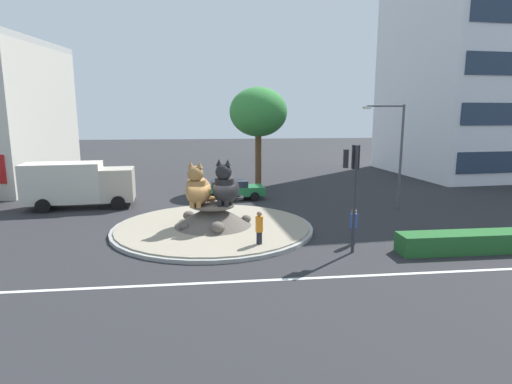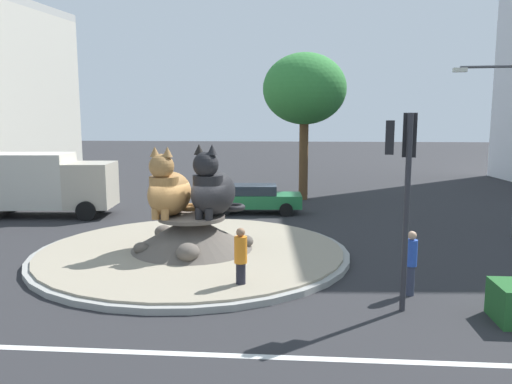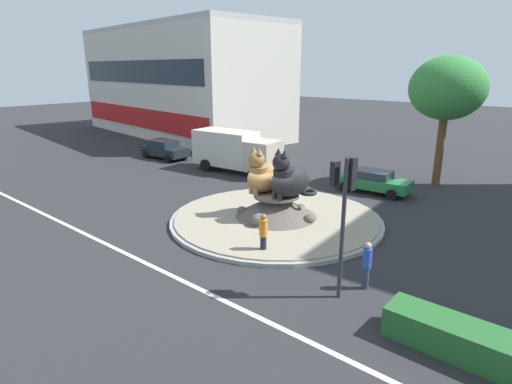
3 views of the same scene
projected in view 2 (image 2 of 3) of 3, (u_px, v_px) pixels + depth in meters
The scene contains 12 objects.
ground_plane at pixel (192, 255), 17.39m from camera, with size 160.00×160.00×0.00m, color #28282B.
lane_centreline at pixel (121, 352), 10.27m from camera, with size 112.00×0.20×0.01m, color silver.
roundabout_island at pixel (192, 243), 17.32m from camera, with size 10.69×10.69×1.39m.
cat_statue_tabby at pixel (169, 191), 17.02m from camera, with size 1.92×2.47×2.37m.
cat_statue_black at pixel (212, 190), 17.02m from camera, with size 1.97×2.42×2.45m.
traffic_light_mast at pixel (405, 167), 12.05m from camera, with size 0.79×0.45×4.82m.
broadleaf_tree_behind_island at pixel (305, 90), 28.26m from camera, with size 4.67×4.67×8.24m.
streetlight_arm at pixel (511, 136), 19.43m from camera, with size 2.65×0.45×6.70m.
pedestrian_orange_shirt at pixel (241, 258), 13.59m from camera, with size 0.35×0.35×1.79m.
pedestrian_blue_shirt at pixel (411, 261), 13.39m from camera, with size 0.31×0.31×1.75m.
sedan_on_far_lane at pixel (254, 198), 24.92m from camera, with size 4.64×2.16×1.40m.
delivery_box_truck at pixel (38, 182), 24.06m from camera, with size 7.00×3.03×3.00m.
Camera 2 is at (3.51, -16.65, 4.73)m, focal length 35.51 mm.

